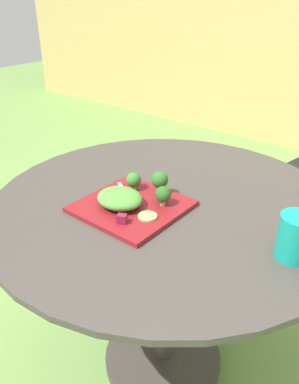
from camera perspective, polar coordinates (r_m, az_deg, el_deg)
The scene contains 11 objects.
ground_plane at distance 1.64m, azimuth 1.94°, elevation -23.53°, with size 12.00×12.00×0.00m, color #70994C.
patio_table at distance 1.29m, azimuth 2.30°, elevation -9.39°, with size 1.06×1.06×0.72m.
salad_plate at distance 1.12m, azimuth -2.60°, elevation -2.11°, with size 0.28×0.28×0.01m, color maroon.
drinking_glass at distance 0.97m, azimuth 20.70°, elevation -6.51°, with size 0.09×0.09×0.11m.
fork at distance 1.16m, azimuth -3.23°, elevation -0.62°, with size 0.14×0.09×0.00m.
lettuce_mound at distance 1.10m, azimuth -4.40°, elevation -0.92°, with size 0.14×0.12×0.05m, color #519338.
broccoli_floret_0 at distance 1.10m, azimuth 2.02°, elevation -0.38°, with size 0.05×0.05×0.06m.
broccoli_floret_1 at distance 1.19m, azimuth -2.37°, elevation 1.77°, with size 0.05×0.05×0.06m.
broccoli_floret_2 at distance 1.16m, azimuth 1.52°, elevation 1.75°, with size 0.05×0.05×0.07m.
cucumber_slice_0 at distance 1.05m, azimuth -0.29°, elevation -3.61°, with size 0.05×0.05×0.01m, color #8EB766.
beet_chunk_0 at distance 1.03m, azimuth -3.93°, elevation -4.03°, with size 0.02×0.02×0.02m, color maroon.
Camera 1 is at (0.61, -0.82, 1.29)m, focal length 36.22 mm.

